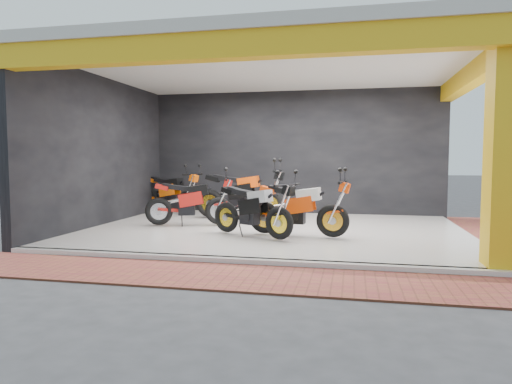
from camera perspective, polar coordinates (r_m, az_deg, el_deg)
ground at (r=8.05m, az=-0.06°, el=-7.41°), size 80.00×80.00×0.00m
showroom_floor at (r=9.98m, az=2.35°, el=-4.87°), size 8.00×6.00×0.10m
showroom_ceiling at (r=10.05m, az=2.41°, el=15.55°), size 8.40×6.40×0.20m
back_wall at (r=12.92m, az=4.68°, el=4.75°), size 8.20×0.20×3.50m
left_wall at (r=11.29m, az=-18.68°, el=4.63°), size 0.20×6.20×3.50m
corner_column at (r=7.28m, az=28.89°, el=4.69°), size 0.50×0.50×3.50m
header_beam_front at (r=7.12m, az=-1.83°, el=17.84°), size 8.40×0.30×0.40m
header_beam_right at (r=10.14m, az=25.97°, el=13.31°), size 0.30×6.40×0.40m
floor_kerb at (r=7.07m, az=-1.81°, el=-8.64°), size 8.00×0.20×0.10m
paver_front at (r=6.35m, az=-3.51°, el=-10.47°), size 9.00×1.40×0.03m
moto_hero at (r=8.77m, az=9.59°, el=-1.57°), size 2.21×1.07×1.30m
moto_row_a at (r=8.42m, az=2.93°, el=-1.89°), size 2.18×1.62×1.26m
moto_row_b at (r=10.38m, az=-4.70°, el=-0.72°), size 2.21×1.31×1.27m
moto_row_c at (r=11.19m, az=1.69°, el=0.17°), size 2.44×1.00×1.47m
moto_row_d at (r=12.59m, az=-8.54°, el=0.23°), size 2.30×1.47×1.32m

